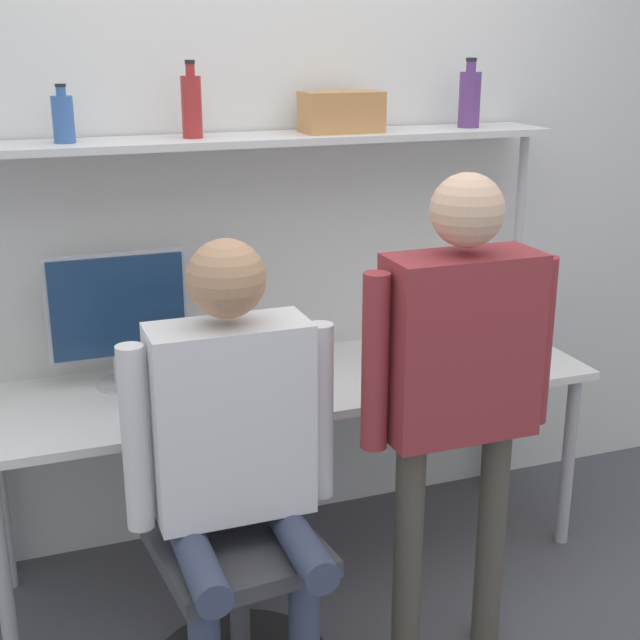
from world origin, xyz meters
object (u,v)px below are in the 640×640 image
Objects in this scene: person_seated at (235,438)px; storage_box at (341,112)px; office_chair at (235,592)px; bottle_purple at (470,98)px; laptop at (198,381)px; monitor at (118,314)px; bottle_red at (192,105)px; cell_phone at (278,391)px; person_standing at (459,366)px; bottle_blue at (63,118)px.

storage_box reaches higher than person_seated.
office_chair is 3.76× the size of bottle_purple.
storage_box is (0.60, 0.24, 0.85)m from laptop.
bottle_red is (0.29, 0.01, 0.69)m from monitor.
laptop is at bearing -158.35° from storage_box.
office_chair is (-0.29, -0.47, -0.44)m from cell_phone.
person_standing is 1.08m from storage_box.
bottle_purple is at bearing 12.12° from laptop.
laptop reaches higher than cell_phone.
bottle_red is at bearing 180.00° from bottle_purple.
bottle_blue reaches higher than laptop.
person_standing is at bearing -55.98° from bottle_red.
office_chair is 1.57m from bottle_red.
person_seated reaches higher than cell_phone.
bottle_purple is at bearing 17.37° from cell_phone.
cell_phone is at bearing -5.17° from laptop.
laptop is at bearing -46.59° from monitor.
cell_phone is at bearing -162.63° from bottle_purple.
storage_box is (-0.51, 0.00, -0.04)m from bottle_purple.
monitor is 1.71× the size of storage_box.
laptop is at bearing 136.42° from person_standing.
bottle_purple reaches higher than storage_box.
monitor is at bearing -179.72° from bottle_purple.
office_chair is (0.20, -0.72, -0.69)m from monitor.
bottle_blue reaches higher than storage_box.
laptop is 2.22× the size of cell_phone.
storage_box is (0.62, 0.73, 1.35)m from office_chair.
laptop is at bearing -167.88° from bottle_purple.
bottle_purple reaches higher than person_seated.
bottle_purple is (1.13, 0.73, 1.38)m from office_chair.
cell_phone is at bearing -52.51° from bottle_red.
office_chair is at bearing -130.49° from storage_box.
monitor is 1.43× the size of laptop.
bottle_purple reaches higher than laptop.
monitor reaches higher than laptop.
bottle_red reaches higher than person_seated.
office_chair is 3.74× the size of bottle_red.
bottle_blue is 0.73× the size of bottle_purple.
person_seated is 0.90× the size of person_standing.
bottle_red is 0.53m from storage_box.
person_standing is 1.46m from bottle_blue.
office_chair is 1.57m from bottle_blue.
person_seated is 1.18m from bottle_blue.
storage_box is at bearing 51.40° from person_seated.
bottle_red is (-0.20, 0.26, 0.95)m from cell_phone.
bottle_purple is at bearing -0.00° from bottle_red.
person_standing is (0.37, -0.59, 0.25)m from cell_phone.
person_standing is at bearing -43.58° from laptop.
bottle_blue reaches higher than cell_phone.
person_standing is 1.19m from bottle_purple.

